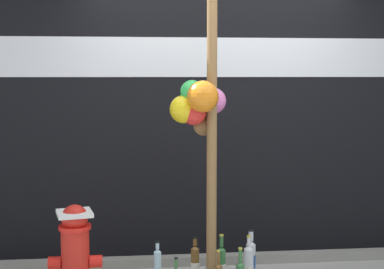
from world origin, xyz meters
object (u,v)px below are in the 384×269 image
bottle_1 (251,259)px  bottle_2 (221,264)px  fire_hydrant (75,251)px  bottle_0 (195,262)px  bottle_3 (158,267)px  memorial_post (204,83)px  bottle_7 (249,265)px

bottle_1 → bottle_2: bottle_1 is taller
bottle_2 → bottle_1: bearing=11.8°
fire_hydrant → bottle_1: (1.40, 0.33, -0.22)m
bottle_0 → fire_hydrant: bearing=-158.4°
fire_hydrant → bottle_3: (0.62, 0.23, -0.22)m
memorial_post → bottle_7: (0.38, 0.05, -1.47)m
memorial_post → bottle_2: size_ratio=6.93×
bottle_1 → bottle_2: 0.26m
fire_hydrant → bottle_7: (1.36, 0.22, -0.23)m
bottle_7 → bottle_1: bearing=69.8°
memorial_post → bottle_0: memorial_post is taller
memorial_post → bottle_1: bearing=21.5°
bottle_2 → bottle_3: bottle_2 is taller
fire_hydrant → bottle_7: bearing=9.2°
bottle_1 → fire_hydrant: bearing=-166.7°
bottle_1 → bottle_7: bottle_1 is taller
bottle_0 → bottle_7: 0.45m
bottle_0 → bottle_1: bearing=-5.0°
bottle_7 → bottle_0: bearing=160.2°
bottle_0 → bottle_3: bearing=-155.4°
bottle_1 → bottle_3: bottle_1 is taller
memorial_post → bottle_7: 1.52m
memorial_post → fire_hydrant: size_ratio=3.78×
bottle_0 → bottle_1: (0.46, -0.04, 0.03)m
fire_hydrant → bottle_7: fire_hydrant is taller
fire_hydrant → bottle_7: 1.39m
bottle_2 → fire_hydrant: bearing=-166.4°
memorial_post → bottle_3: 1.51m
fire_hydrant → bottle_2: fire_hydrant is taller
bottle_2 → memorial_post: bearing=-145.6°
bottle_0 → bottle_2: (0.21, -0.09, 0.01)m
fire_hydrant → bottle_3: 0.70m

